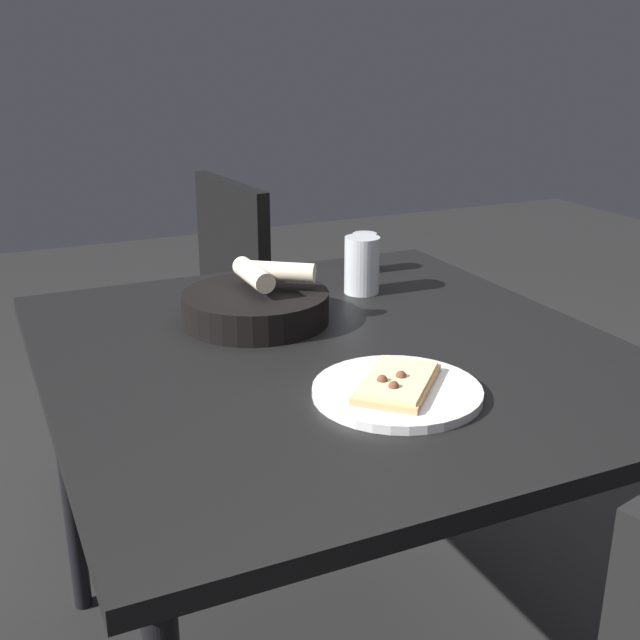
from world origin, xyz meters
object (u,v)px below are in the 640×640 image
Objects in this scene: dining_table at (332,380)px; pepper_shaker at (364,255)px; beer_glass at (362,269)px; pizza_plate at (398,389)px; bread_basket at (257,304)px; chair_near at (197,324)px.

dining_table is 0.49m from pepper_shaker.
dining_table is 11.69× the size of pepper_shaker.
dining_table is 8.75× the size of beer_glass.
pizza_plate is 2.85× the size of pepper_shaker.
dining_table is 3.79× the size of bread_basket.
bread_basket reaches higher than dining_table.
bread_basket is 0.28m from beer_glass.
bread_basket is at bearing 100.64° from pizza_plate.
chair_near is (0.00, 1.11, -0.26)m from pizza_plate.
chair_near reaches higher than pizza_plate.
bread_basket is 0.77m from chair_near.
beer_glass is 0.13× the size of chair_near.
pizza_plate is (0.00, -0.22, 0.07)m from dining_table.
bread_basket is 0.31× the size of chair_near.
pizza_plate reaches higher than dining_table.
beer_glass reaches higher than pizza_plate.
bread_basket reaches higher than pepper_shaker.
pizza_plate is at bearing -113.40° from pepper_shaker.
dining_table is 0.24m from pizza_plate.
bread_basket is at bearing -96.10° from chair_near.
bread_basket is (-0.07, 0.17, 0.10)m from dining_table.
pizza_plate is 0.41m from bread_basket.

